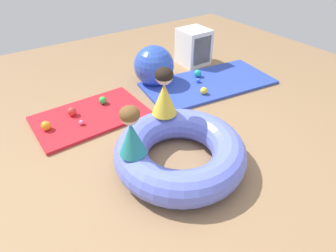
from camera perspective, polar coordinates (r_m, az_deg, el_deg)
The scene contains 15 objects.
ground_plane at distance 2.78m, azimuth 1.84°, elevation -7.69°, with size 8.00×8.00×0.00m, color #93704C.
gym_mat_near_right at distance 3.53m, azimuth -15.38°, elevation 1.97°, with size 1.29×0.80×0.04m, color red.
gym_mat_near_left at distance 4.17m, azimuth 8.22°, elevation 8.55°, with size 1.86×0.89×0.04m, color #2D47B7.
inflatable_cushion at distance 2.67m, azimuth 2.44°, elevation -5.24°, with size 1.24×1.24×0.32m, color #6070E5.
child_in_yellow at distance 2.79m, azimuth -0.77°, elevation 6.87°, with size 0.33×0.33×0.50m.
child_in_teal at distance 2.30m, azimuth -7.44°, elevation -1.14°, with size 0.31×0.31×0.46m.
play_ball_blue at distance 4.12m, azimuth 6.16°, elevation 9.14°, with size 0.06×0.06×0.06m, color blue.
play_ball_green at distance 3.67m, azimuth -13.03°, elevation 5.08°, with size 0.10×0.10×0.10m, color green.
play_ball_red at distance 3.54m, azimuth -18.86°, elevation 2.80°, with size 0.11×0.11×0.11m, color red.
play_ball_pink at distance 3.35m, azimuth -17.12°, elevation 0.68°, with size 0.06×0.06×0.06m, color pink.
play_ball_orange at distance 3.39m, azimuth -23.45°, elevation 0.04°, with size 0.11×0.11×0.11m, color orange.
play_ball_yellow at distance 3.82m, azimuth 7.26°, elevation 7.09°, with size 0.10×0.10×0.10m, color yellow.
play_ball_teal at distance 4.28m, azimuth 6.03°, elevation 10.55°, with size 0.11×0.11×0.11m, color teal.
exercise_ball_large at distance 4.04m, azimuth -2.87°, elevation 12.07°, with size 0.56×0.56×0.56m, color blue.
storage_cube at distance 4.73m, azimuth 5.38°, elevation 15.59°, with size 0.44×0.44×0.56m.
Camera 1 is at (-1.21, -1.60, 1.92)m, focal length 30.13 mm.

